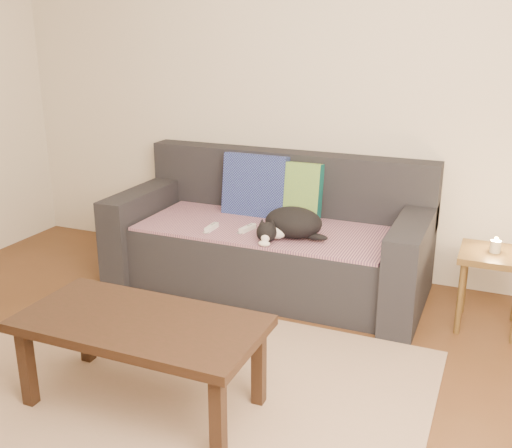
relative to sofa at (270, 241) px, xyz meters
name	(u,v)px	position (x,y,z in m)	size (l,w,h in m)	color
ground	(147,407)	(0.00, -1.57, -0.31)	(4.50, 4.50, 0.00)	brown
back_wall	(294,88)	(0.00, 0.43, 0.99)	(4.50, 0.04, 2.60)	beige
sofa	(270,241)	(0.00, 0.00, 0.00)	(2.10, 0.94, 0.87)	#232328
throw_blanket	(266,228)	(0.00, -0.09, 0.12)	(1.66, 0.74, 0.02)	#482B51
cushion_navy	(256,187)	(-0.18, 0.17, 0.32)	(0.46, 0.12, 0.46)	#151250
cushion_green	(293,191)	(0.09, 0.17, 0.32)	(0.40, 0.10, 0.40)	#0C524F
cat	(291,224)	(0.23, -0.23, 0.22)	(0.46, 0.43, 0.19)	black
wii_remote_a	(212,228)	(-0.30, -0.29, 0.15)	(0.15, 0.04, 0.03)	white
wii_remote_b	(247,228)	(-0.08, -0.21, 0.15)	(0.15, 0.04, 0.03)	white
side_table	(493,266)	(1.42, -0.10, 0.08)	(0.38, 0.38, 0.47)	brown
candle	(495,246)	(1.42, -0.10, 0.20)	(0.06, 0.06, 0.09)	beige
rug	(163,389)	(0.00, -1.42, -0.30)	(2.50, 1.80, 0.01)	tan
coffee_table	(141,330)	(-0.02, -1.56, 0.08)	(1.12, 0.56, 0.45)	black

